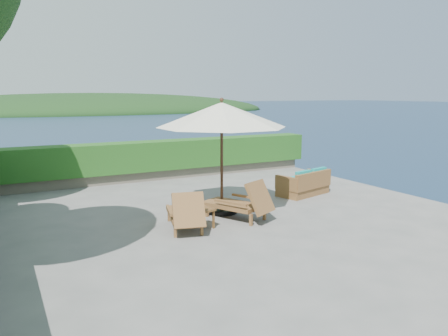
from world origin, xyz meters
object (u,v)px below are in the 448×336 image
patio_umbrella (222,116)px  wicker_loveseat (304,185)px  side_table (203,212)px  lounge_left (185,213)px  lounge_right (241,203)px

patio_umbrella → wicker_loveseat: (3.11, 0.60, -2.14)m
patio_umbrella → side_table: (-0.99, -0.97, -2.07)m
side_table → lounge_left: bearing=169.9°
patio_umbrella → lounge_right: (0.12, -0.76, -2.04)m
lounge_left → patio_umbrella: bearing=47.7°
lounge_right → wicker_loveseat: 3.28m
patio_umbrella → wicker_loveseat: size_ratio=2.33×
patio_umbrella → side_table: size_ratio=8.02×
side_table → lounge_right: bearing=10.9°
lounge_left → lounge_right: lounge_right is taller
side_table → wicker_loveseat: bearing=21.0°
lounge_right → side_table: bearing=165.0°
lounge_right → lounge_left: bearing=159.5°
lounge_left → lounge_right: (1.50, 0.14, 0.02)m
side_table → wicker_loveseat: 4.38m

